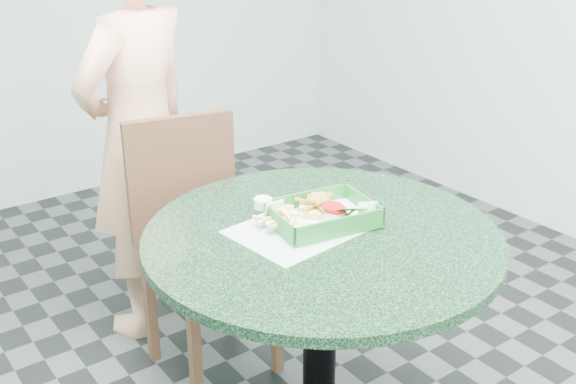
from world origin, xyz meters
TOP-DOWN VIEW (x-y plane):
  - cafe_table at (0.00, 0.00)m, footprint 0.99×0.99m
  - dining_chair at (-0.04, 0.64)m, footprint 0.39×0.39m
  - diner_person at (-0.08, 0.99)m, footprint 0.72×0.61m
  - placemat at (-0.04, 0.05)m, footprint 0.39×0.31m
  - food_basket at (0.03, 0.04)m, footprint 0.28×0.21m
  - crab_sandwich at (0.04, 0.08)m, footprint 0.11×0.11m
  - fries_pile at (-0.08, 0.09)m, footprint 0.13×0.14m
  - sauce_ramekin at (-0.10, 0.15)m, footprint 0.05×0.05m
  - garnish_cup at (0.07, 0.01)m, footprint 0.11×0.10m

SIDE VIEW (x-z plane):
  - dining_chair at x=-0.04m, z-range 0.07..1.00m
  - cafe_table at x=0.00m, z-range 0.21..0.96m
  - placemat at x=-0.04m, z-range 0.75..0.75m
  - food_basket at x=0.03m, z-range 0.74..0.80m
  - fries_pile at x=-0.08m, z-range 0.77..0.81m
  - garnish_cup at x=0.07m, z-range 0.77..0.81m
  - sauce_ramekin at x=-0.10m, z-range 0.78..0.81m
  - crab_sandwich at x=0.04m, z-range 0.76..0.83m
  - diner_person at x=-0.08m, z-range 0.00..1.67m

